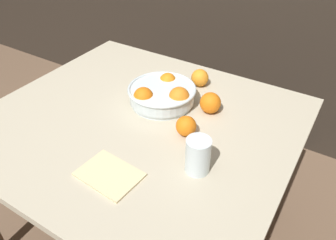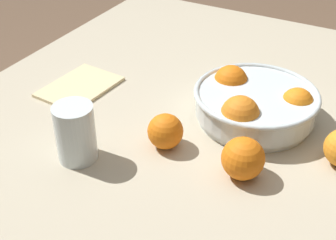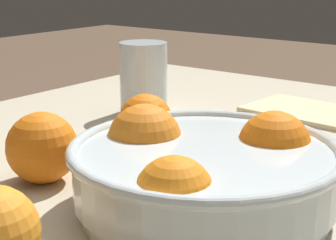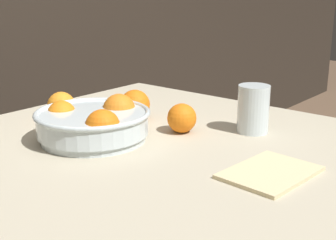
# 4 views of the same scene
# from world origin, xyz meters

# --- Properties ---
(dining_table) EXTENTS (1.16, 1.05, 0.71)m
(dining_table) POSITION_xyz_m (0.00, 0.00, 0.64)
(dining_table) COLOR #B7AD93
(dining_table) RESTS_ON ground_plane
(fruit_bowl) EXTENTS (0.28, 0.28, 0.10)m
(fruit_bowl) POSITION_xyz_m (0.02, 0.14, 0.75)
(fruit_bowl) COLOR silver
(fruit_bowl) RESTS_ON dining_table
(juice_glass) EXTENTS (0.08, 0.08, 0.12)m
(juice_glass) POSITION_xyz_m (0.32, -0.12, 0.76)
(juice_glass) COLOR #F4A314
(juice_glass) RESTS_ON dining_table
(orange_loose_near_bowl) EXTENTS (0.08, 0.08, 0.08)m
(orange_loose_near_bowl) POSITION_xyz_m (0.21, 0.19, 0.75)
(orange_loose_near_bowl) COLOR orange
(orange_loose_near_bowl) RESTS_ON dining_table
(orange_loose_front) EXTENTS (0.07, 0.07, 0.07)m
(orange_loose_front) POSITION_xyz_m (0.20, 0.02, 0.74)
(orange_loose_front) COLOR orange
(orange_loose_front) RESTS_ON dining_table
(orange_loose_aside) EXTENTS (0.08, 0.08, 0.08)m
(orange_loose_aside) POSITION_xyz_m (0.08, 0.35, 0.74)
(orange_loose_aside) COLOR orange
(orange_loose_aside) RESTS_ON dining_table
(napkin) EXTENTS (0.20, 0.15, 0.01)m
(napkin) POSITION_xyz_m (0.10, -0.29, 0.71)
(napkin) COLOR beige
(napkin) RESTS_ON dining_table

